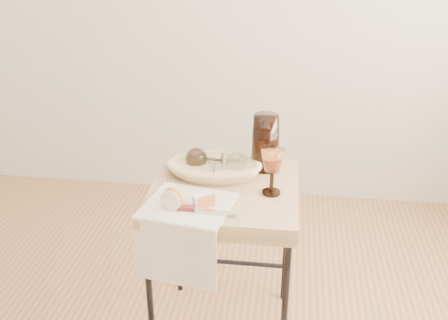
% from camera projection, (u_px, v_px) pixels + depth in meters
% --- Properties ---
extents(side_table, '(0.56, 0.56, 0.71)m').
position_uv_depth(side_table, '(225.00, 263.00, 2.08)').
color(side_table, olive).
rests_on(side_table, floor).
extents(tea_towel, '(0.34, 0.32, 0.01)m').
position_uv_depth(tea_towel, '(188.00, 205.00, 1.79)').
color(tea_towel, silver).
rests_on(tea_towel, side_table).
extents(bread_basket, '(0.34, 0.24, 0.05)m').
position_uv_depth(bread_basket, '(214.00, 168.00, 2.02)').
color(bread_basket, tan).
rests_on(bread_basket, side_table).
extents(goblet_lying_a, '(0.14, 0.09, 0.09)m').
position_uv_depth(goblet_lying_a, '(207.00, 159.00, 2.02)').
color(goblet_lying_a, '#4B3929').
rests_on(goblet_lying_a, bread_basket).
extents(goblet_lying_b, '(0.16, 0.14, 0.09)m').
position_uv_depth(goblet_lying_b, '(226.00, 164.00, 1.98)').
color(goblet_lying_b, white).
rests_on(goblet_lying_b, bread_basket).
extents(pitcher, '(0.16, 0.24, 0.27)m').
position_uv_depth(pitcher, '(266.00, 142.00, 2.03)').
color(pitcher, black).
rests_on(pitcher, side_table).
extents(wine_goblet, '(0.10, 0.10, 0.18)m').
position_uv_depth(wine_goblet, '(272.00, 172.00, 1.84)').
color(wine_goblet, white).
rests_on(wine_goblet, side_table).
extents(apple_half, '(0.09, 0.07, 0.08)m').
position_uv_depth(apple_half, '(173.00, 198.00, 1.76)').
color(apple_half, '#B70B06').
rests_on(apple_half, tea_towel).
extents(apple_wedge, '(0.07, 0.06, 0.04)m').
position_uv_depth(apple_wedge, '(202.00, 200.00, 1.78)').
color(apple_wedge, white).
rests_on(apple_wedge, tea_towel).
extents(table_knife, '(0.24, 0.04, 0.02)m').
position_uv_depth(table_knife, '(201.00, 209.00, 1.74)').
color(table_knife, silver).
rests_on(table_knife, tea_towel).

